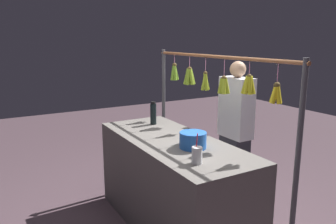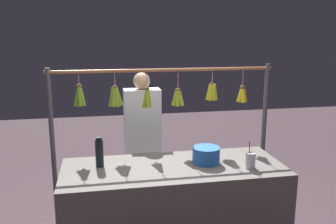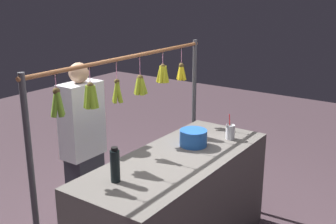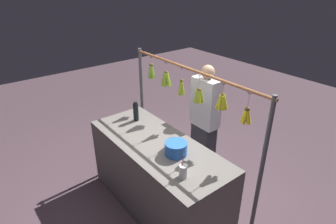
# 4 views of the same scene
# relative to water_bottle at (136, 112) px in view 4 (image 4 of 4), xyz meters

# --- Properties ---
(ground_plane) EXTENTS (12.00, 12.00, 0.00)m
(ground_plane) POSITION_rel_water_bottle_xyz_m (-0.62, 0.11, -1.04)
(ground_plane) COLOR #4B3941
(market_counter) EXTENTS (1.89, 0.76, 0.92)m
(market_counter) POSITION_rel_water_bottle_xyz_m (-0.62, 0.11, -0.58)
(market_counter) COLOR #66605B
(market_counter) RESTS_ON ground
(display_rack) EXTENTS (2.14, 0.13, 1.73)m
(display_rack) POSITION_rel_water_bottle_xyz_m (-0.61, -0.37, 0.21)
(display_rack) COLOR #4C4C51
(display_rack) RESTS_ON ground
(water_bottle) EXTENTS (0.07, 0.07, 0.26)m
(water_bottle) POSITION_rel_water_bottle_xyz_m (0.00, 0.00, 0.00)
(water_bottle) COLOR black
(water_bottle) RESTS_ON market_counter
(blue_bucket) EXTENTS (0.24, 0.24, 0.14)m
(blue_bucket) POSITION_rel_water_bottle_xyz_m (-0.91, 0.08, -0.05)
(blue_bucket) COLOR blue
(blue_bucket) RESTS_ON market_counter
(drink_cup) EXTENTS (0.08, 0.08, 0.24)m
(drink_cup) POSITION_rel_water_bottle_xyz_m (-1.25, 0.27, -0.06)
(drink_cup) COLOR silver
(drink_cup) RESTS_ON market_counter
(vendor_person) EXTENTS (0.39, 0.21, 1.62)m
(vendor_person) POSITION_rel_water_bottle_xyz_m (-0.46, -0.80, -0.24)
(vendor_person) COLOR #2D2D38
(vendor_person) RESTS_ON ground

